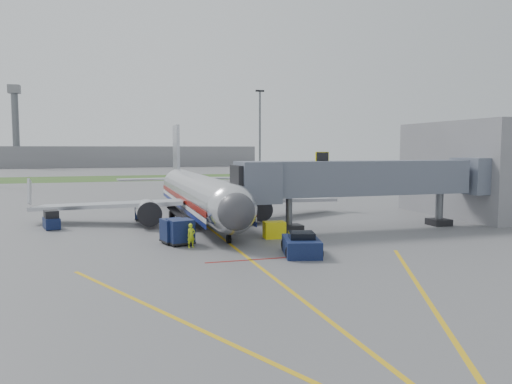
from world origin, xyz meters
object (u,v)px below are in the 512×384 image
object	(u,v)px
pushback_tug	(301,245)
baggage_tug	(51,221)
airliner	(198,194)
belt_loader	(181,224)
ramp_worker	(191,236)

from	to	relation	value
pushback_tug	baggage_tug	bearing A→B (deg)	136.10
airliner	pushback_tug	distance (m)	19.22
belt_loader	ramp_worker	size ratio (longest dim) A/B	2.23
pushback_tug	belt_loader	bearing A→B (deg)	115.38
airliner	pushback_tug	bearing A→B (deg)	-78.77
pushback_tug	belt_loader	xyz separation A→B (m)	(-6.24, 13.15, -0.19)
belt_loader	ramp_worker	world-z (taller)	belt_loader
baggage_tug	ramp_worker	bearing A→B (deg)	-48.58
airliner	belt_loader	distance (m)	6.51
airliner	belt_loader	world-z (taller)	airliner
baggage_tug	ramp_worker	size ratio (longest dim) A/B	1.48
ramp_worker	airliner	bearing A→B (deg)	57.01
ramp_worker	belt_loader	bearing A→B (deg)	65.75
pushback_tug	ramp_worker	bearing A→B (deg)	145.31
pushback_tug	ramp_worker	distance (m)	8.19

